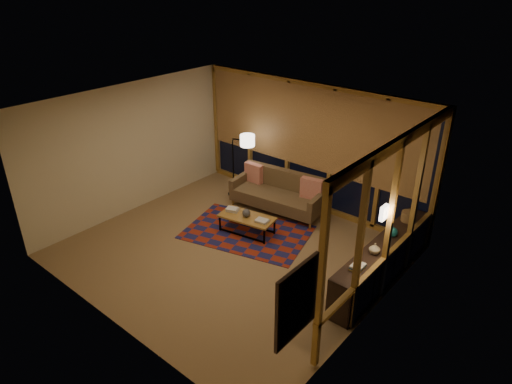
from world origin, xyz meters
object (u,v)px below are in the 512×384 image
Objects in this scene: coffee_table at (247,224)px; floor_lamp at (233,165)px; sofa at (278,193)px; bookshelf at (383,261)px.

floor_lamp reaches higher than coffee_table.
floor_lamp is at bearing 175.06° from sofa.
coffee_table is at bearing -91.52° from sofa.
sofa reaches higher than coffee_table.
coffee_table is 2.72m from bookshelf.
sofa is 1.34× the size of floor_lamp.
sofa is at bearing 85.32° from coffee_table.
sofa is at bearing -21.90° from floor_lamp.
sofa is at bearing 163.83° from bookshelf.
sofa is 1.28m from floor_lamp.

